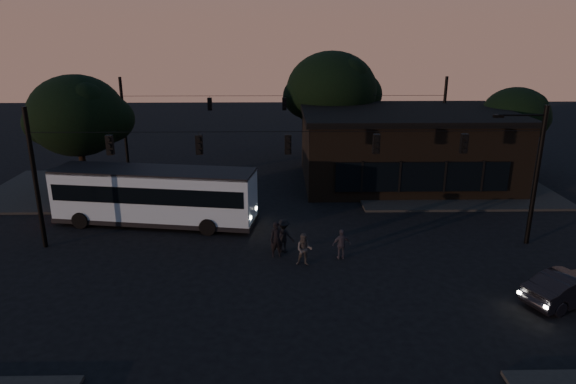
{
  "coord_description": "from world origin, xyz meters",
  "views": [
    {
      "loc": [
        -0.47,
        -21.52,
        11.17
      ],
      "look_at": [
        0.0,
        4.0,
        3.0
      ],
      "focal_mm": 32.0,
      "sensor_mm": 36.0,
      "label": 1
    }
  ],
  "objects_px": {
    "pedestrian_b": "(304,249)",
    "pedestrian_c": "(342,244)",
    "building": "(405,146)",
    "car": "(570,288)",
    "bus": "(155,194)",
    "pedestrian_d": "(284,236)",
    "pedestrian_a": "(277,239)"
  },
  "relations": [
    {
      "from": "pedestrian_b",
      "to": "pedestrian_c",
      "type": "bearing_deg",
      "value": 25.62
    },
    {
      "from": "bus",
      "to": "pedestrian_b",
      "type": "relative_size",
      "value": 7.35
    },
    {
      "from": "car",
      "to": "pedestrian_a",
      "type": "xyz_separation_m",
      "value": [
        -12.41,
        4.88,
        0.23
      ]
    },
    {
      "from": "building",
      "to": "pedestrian_c",
      "type": "height_order",
      "value": "building"
    },
    {
      "from": "pedestrian_a",
      "to": "pedestrian_d",
      "type": "distance_m",
      "value": 0.69
    },
    {
      "from": "pedestrian_b",
      "to": "pedestrian_c",
      "type": "distance_m",
      "value": 2.04
    },
    {
      "from": "bus",
      "to": "pedestrian_d",
      "type": "xyz_separation_m",
      "value": [
        7.54,
        -4.2,
        -0.98
      ]
    },
    {
      "from": "bus",
      "to": "pedestrian_c",
      "type": "height_order",
      "value": "bus"
    },
    {
      "from": "building",
      "to": "bus",
      "type": "bearing_deg",
      "value": -152.78
    },
    {
      "from": "pedestrian_c",
      "to": "pedestrian_b",
      "type": "bearing_deg",
      "value": 11.33
    },
    {
      "from": "pedestrian_a",
      "to": "pedestrian_c",
      "type": "distance_m",
      "value": 3.29
    },
    {
      "from": "pedestrian_b",
      "to": "pedestrian_d",
      "type": "height_order",
      "value": "pedestrian_d"
    },
    {
      "from": "building",
      "to": "pedestrian_d",
      "type": "height_order",
      "value": "building"
    },
    {
      "from": "bus",
      "to": "building",
      "type": "bearing_deg",
      "value": 36.13
    },
    {
      "from": "building",
      "to": "pedestrian_d",
      "type": "bearing_deg",
      "value": -125.77
    },
    {
      "from": "bus",
      "to": "pedestrian_d",
      "type": "bearing_deg",
      "value": -20.2
    },
    {
      "from": "bus",
      "to": "pedestrian_d",
      "type": "relative_size",
      "value": 6.75
    },
    {
      "from": "building",
      "to": "pedestrian_a",
      "type": "height_order",
      "value": "building"
    },
    {
      "from": "pedestrian_b",
      "to": "pedestrian_c",
      "type": "xyz_separation_m",
      "value": [
        1.92,
        0.7,
        -0.04
      ]
    },
    {
      "from": "car",
      "to": "pedestrian_b",
      "type": "relative_size",
      "value": 2.59
    },
    {
      "from": "building",
      "to": "pedestrian_d",
      "type": "relative_size",
      "value": 8.54
    },
    {
      "from": "bus",
      "to": "pedestrian_c",
      "type": "distance_m",
      "value": 11.7
    },
    {
      "from": "car",
      "to": "pedestrian_a",
      "type": "relative_size",
      "value": 2.29
    },
    {
      "from": "building",
      "to": "pedestrian_c",
      "type": "bearing_deg",
      "value": -114.72
    },
    {
      "from": "bus",
      "to": "car",
      "type": "xyz_separation_m",
      "value": [
        19.6,
        -9.67,
        -1.17
      ]
    },
    {
      "from": "bus",
      "to": "pedestrian_c",
      "type": "relative_size",
      "value": 7.7
    },
    {
      "from": "pedestrian_a",
      "to": "car",
      "type": "bearing_deg",
      "value": -34.47
    },
    {
      "from": "building",
      "to": "car",
      "type": "xyz_separation_m",
      "value": [
        2.81,
        -18.31,
        -2.0
      ]
    },
    {
      "from": "building",
      "to": "pedestrian_b",
      "type": "relative_size",
      "value": 9.3
    },
    {
      "from": "car",
      "to": "pedestrian_a",
      "type": "bearing_deg",
      "value": 45.05
    },
    {
      "from": "bus",
      "to": "pedestrian_b",
      "type": "xyz_separation_m",
      "value": [
        8.54,
        -5.82,
        -1.05
      ]
    },
    {
      "from": "building",
      "to": "car",
      "type": "distance_m",
      "value": 18.63
    }
  ]
}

